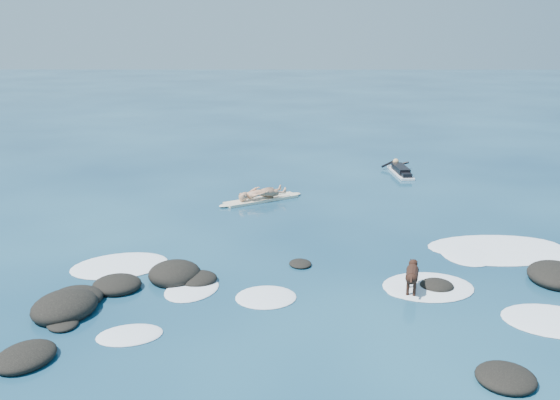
{
  "coord_description": "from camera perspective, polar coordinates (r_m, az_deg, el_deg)",
  "views": [
    {
      "loc": [
        -1.53,
        -13.91,
        5.83
      ],
      "look_at": [
        -1.64,
        4.0,
        0.9
      ],
      "focal_mm": 40.0,
      "sensor_mm": 36.0,
      "label": 1
    }
  ],
  "objects": [
    {
      "name": "ground",
      "position": [
        15.16,
        6.18,
        -7.32
      ],
      "size": [
        160.0,
        160.0,
        0.0
      ],
      "primitive_type": "plane",
      "color": "#0A2642",
      "rests_on": "ground"
    },
    {
      "name": "reef_rocks",
      "position": [
        13.7,
        2.75,
        -9.29
      ],
      "size": [
        13.33,
        6.4,
        0.57
      ],
      "color": "black",
      "rests_on": "ground"
    },
    {
      "name": "breaking_foam",
      "position": [
        15.69,
        13.23,
        -6.81
      ],
      "size": [
        14.92,
        6.98,
        0.12
      ],
      "color": "white",
      "rests_on": "ground"
    },
    {
      "name": "standing_surfer_rig",
      "position": [
        21.66,
        -1.73,
        1.79
      ],
      "size": [
        2.95,
        2.03,
        1.88
      ],
      "rotation": [
        0.0,
        0.0,
        0.57
      ],
      "color": "beige",
      "rests_on": "ground"
    },
    {
      "name": "paddling_surfer_rig",
      "position": [
        26.38,
        10.95,
        2.7
      ],
      "size": [
        1.22,
        2.72,
        0.47
      ],
      "rotation": [
        0.0,
        0.0,
        1.64
      ],
      "color": "white",
      "rests_on": "ground"
    },
    {
      "name": "dog",
      "position": [
        14.53,
        11.99,
        -6.6
      ],
      "size": [
        0.45,
        1.11,
        0.71
      ],
      "rotation": [
        0.0,
        0.0,
        1.33
      ],
      "color": "black",
      "rests_on": "ground"
    }
  ]
}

